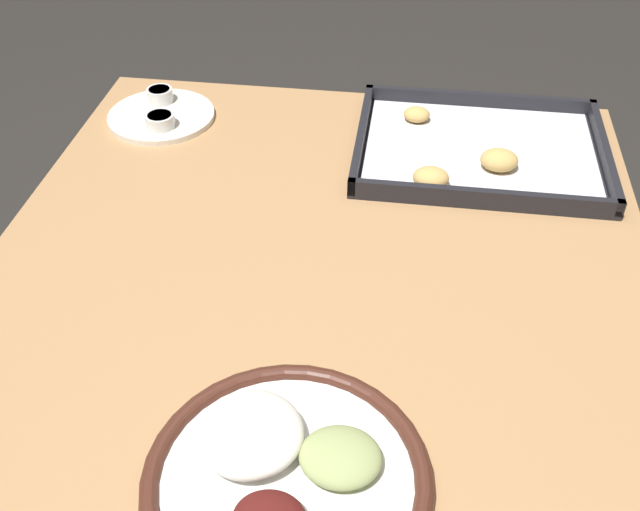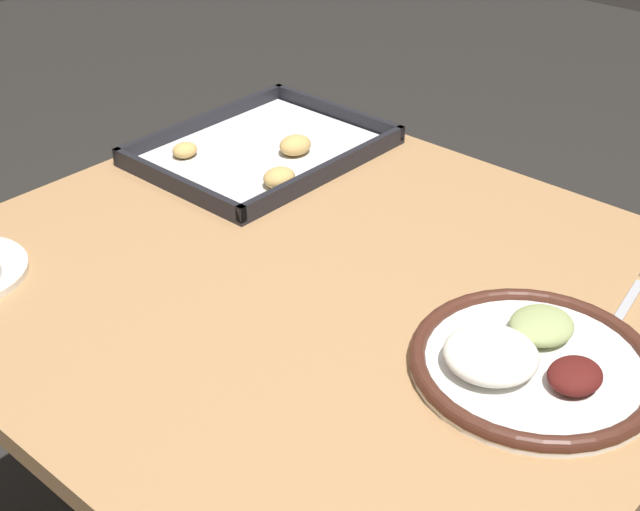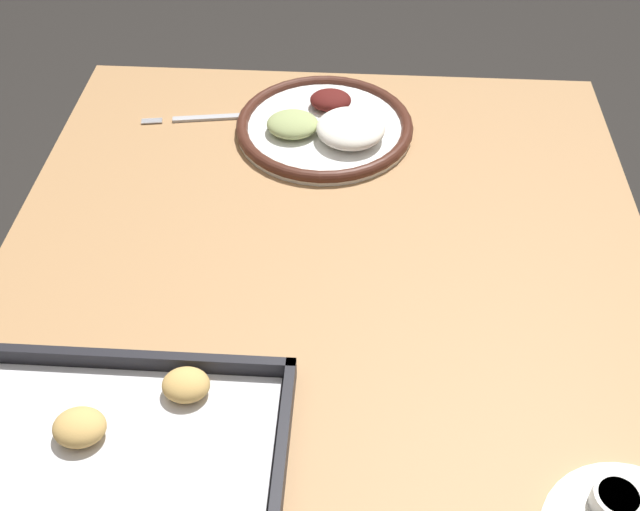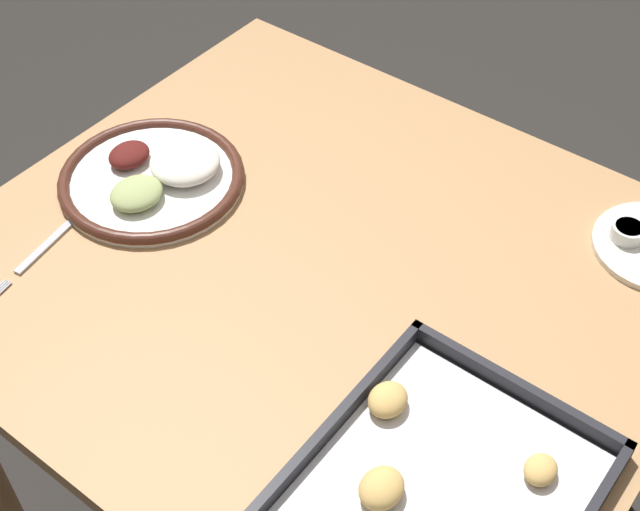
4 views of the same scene
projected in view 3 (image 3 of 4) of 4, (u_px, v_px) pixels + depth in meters
The scene contains 4 objects.
dining_table at pixel (324, 329), 1.10m from camera, with size 0.91×1.02×0.77m.
dinner_plate at pixel (326, 126), 1.24m from camera, with size 0.29×0.29×0.05m.
fork at pixel (208, 118), 1.27m from camera, with size 0.20×0.04×0.00m.
baking_tray at pixel (99, 474), 0.79m from camera, with size 0.40×0.31×0.04m.
Camera 3 is at (-0.04, 0.71, 1.50)m, focal length 42.00 mm.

